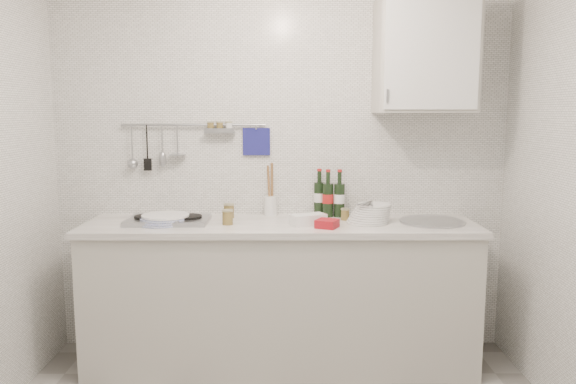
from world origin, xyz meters
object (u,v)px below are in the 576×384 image
Objects in this scene: wall_cabinet at (425,56)px; plate_stack_sink at (371,214)px; plate_stack_hob at (164,219)px; wine_bottles at (329,193)px; utensil_crock at (270,203)px.

plate_stack_sink is at bearing -160.87° from wall_cabinet.
wall_cabinet reaches higher than plate_stack_hob.
utensil_crock is (-0.39, 0.03, -0.07)m from wine_bottles.
wall_cabinet is 1.05m from wine_bottles.
plate_stack_hob is 0.91× the size of utensil_crock.
wine_bottles reaches higher than plate_stack_sink.
wall_cabinet is at bearing -7.70° from utensil_crock.
plate_stack_hob is 1.29m from plate_stack_sink.
utensil_crock is (-0.63, 0.25, 0.03)m from plate_stack_sink.
wall_cabinet is 2.48× the size of plate_stack_sink.
wine_bottles is at bearing 13.26° from plate_stack_hob.
wine_bottles is at bearing 170.59° from wall_cabinet.
wall_cabinet is 1.91m from plate_stack_hob.
wall_cabinet is 2.26× the size of wine_bottles.
wine_bottles is 0.39m from utensil_crock.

